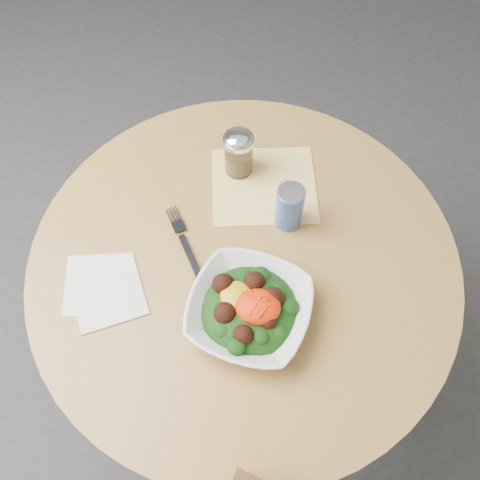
% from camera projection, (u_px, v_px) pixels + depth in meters
% --- Properties ---
extents(ground, '(6.00, 6.00, 0.00)m').
position_uv_depth(ground, '(242.00, 365.00, 1.76)').
color(ground, '#2C2D2F').
rests_on(ground, ground).
extents(table, '(0.90, 0.90, 0.75)m').
position_uv_depth(table, '(243.00, 297.00, 1.28)').
color(table, black).
rests_on(table, ground).
extents(cloth_napkin, '(0.25, 0.24, 0.00)m').
position_uv_depth(cloth_napkin, '(264.00, 185.00, 1.20)').
color(cloth_napkin, '#FFB10D').
rests_on(cloth_napkin, table).
extents(paper_napkins, '(0.19, 0.19, 0.00)m').
position_uv_depth(paper_napkins, '(103.00, 289.00, 1.08)').
color(paper_napkins, silver).
rests_on(paper_napkins, table).
extents(salad_bowl, '(0.28, 0.28, 0.09)m').
position_uv_depth(salad_bowl, '(249.00, 309.00, 1.02)').
color(salad_bowl, silver).
rests_on(salad_bowl, table).
extents(fork, '(0.11, 0.19, 0.00)m').
position_uv_depth(fork, '(185.00, 243.00, 1.12)').
color(fork, black).
rests_on(fork, table).
extents(spice_shaker, '(0.07, 0.07, 0.12)m').
position_uv_depth(spice_shaker, '(239.00, 153.00, 1.17)').
color(spice_shaker, silver).
rests_on(spice_shaker, table).
extents(beverage_can, '(0.06, 0.06, 0.11)m').
position_uv_depth(beverage_can, '(289.00, 207.00, 1.11)').
color(beverage_can, '#0D1A91').
rests_on(beverage_can, table).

